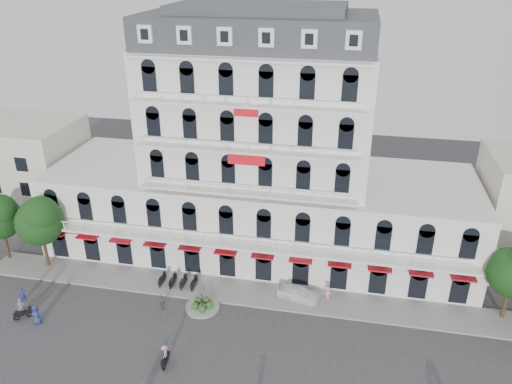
# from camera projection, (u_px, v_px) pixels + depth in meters

# --- Properties ---
(ground) EXTENTS (120.00, 120.00, 0.00)m
(ground) POSITION_uv_depth(u_px,v_px,m) (216.00, 359.00, 40.61)
(ground) COLOR #38383A
(ground) RESTS_ON ground
(sidewalk) EXTENTS (53.00, 4.00, 0.16)m
(sidewalk) POSITION_uv_depth(u_px,v_px,m) (241.00, 292.00, 48.55)
(sidewalk) COLOR gray
(sidewalk) RESTS_ON ground
(main_building) EXTENTS (45.00, 15.00, 25.80)m
(main_building) POSITION_uv_depth(u_px,v_px,m) (259.00, 164.00, 52.28)
(main_building) COLOR silver
(main_building) RESTS_ON ground
(flank_building_west) EXTENTS (14.00, 10.00, 12.00)m
(flank_building_west) POSITION_uv_depth(u_px,v_px,m) (22.00, 170.00, 61.09)
(flank_building_west) COLOR beige
(flank_building_west) RESTS_ON ground
(traffic_island) EXTENTS (3.20, 3.20, 1.60)m
(traffic_island) POSITION_uv_depth(u_px,v_px,m) (202.00, 306.00, 46.35)
(traffic_island) COLOR gray
(traffic_island) RESTS_ON ground
(parked_scooter_row) EXTENTS (4.40, 1.80, 1.10)m
(parked_scooter_row) POSITION_uv_depth(u_px,v_px,m) (178.00, 286.00, 49.54)
(parked_scooter_row) COLOR black
(parked_scooter_row) RESTS_ON ground
(tree_west_inner) EXTENTS (4.76, 4.76, 8.25)m
(tree_west_inner) POSITION_uv_depth(u_px,v_px,m) (39.00, 219.00, 50.30)
(tree_west_inner) COLOR #382314
(tree_west_inner) RESTS_ON ground
(parked_car) EXTENTS (4.41, 2.51, 1.41)m
(parked_car) POSITION_uv_depth(u_px,v_px,m) (299.00, 293.00, 47.35)
(parked_car) COLOR white
(parked_car) RESTS_ON ground
(rider_west) EXTENTS (1.41, 1.21, 2.15)m
(rider_west) POSITION_uv_depth(u_px,v_px,m) (22.00, 310.00, 44.75)
(rider_west) COLOR black
(rider_west) RESTS_ON ground
(rider_center) EXTENTS (0.63, 1.70, 1.93)m
(rider_center) POSITION_uv_depth(u_px,v_px,m) (165.00, 355.00, 39.64)
(rider_center) COLOR black
(rider_center) RESTS_ON ground
(pedestrian_left) EXTENTS (0.97, 0.69, 1.87)m
(pedestrian_left) POSITION_uv_depth(u_px,v_px,m) (36.00, 315.00, 44.17)
(pedestrian_left) COLOR navy
(pedestrian_left) RESTS_ON ground
(pedestrian_mid) EXTENTS (0.99, 0.60, 1.57)m
(pedestrian_mid) POSITION_uv_depth(u_px,v_px,m) (162.00, 302.00, 45.99)
(pedestrian_mid) COLOR slate
(pedestrian_mid) RESTS_ON ground
(pedestrian_right) EXTENTS (1.07, 0.76, 1.50)m
(pedestrian_right) POSITION_uv_depth(u_px,v_px,m) (327.00, 294.00, 47.23)
(pedestrian_right) COLOR #F481CF
(pedestrian_right) RESTS_ON ground
(pedestrian_far) EXTENTS (0.65, 0.57, 1.51)m
(pedestrian_far) POSITION_uv_depth(u_px,v_px,m) (22.00, 294.00, 47.12)
(pedestrian_far) COLOR navy
(pedestrian_far) RESTS_ON ground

